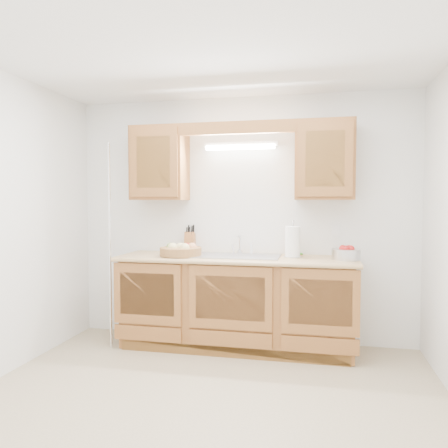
% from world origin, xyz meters
% --- Properties ---
extents(room, '(3.52, 3.50, 2.50)m').
position_xyz_m(room, '(0.00, 0.00, 1.25)').
color(room, tan).
rests_on(room, ground).
extents(base_cabinets, '(2.20, 0.60, 0.86)m').
position_xyz_m(base_cabinets, '(0.00, 1.20, 0.44)').
color(base_cabinets, '#995E2C').
rests_on(base_cabinets, ground).
extents(countertop, '(2.30, 0.63, 0.04)m').
position_xyz_m(countertop, '(0.00, 1.19, 0.88)').
color(countertop, tan).
rests_on(countertop, base_cabinets).
extents(upper_cabinet_left, '(0.55, 0.33, 0.75)m').
position_xyz_m(upper_cabinet_left, '(-0.83, 1.33, 1.83)').
color(upper_cabinet_left, '#995E2C').
rests_on(upper_cabinet_left, room).
extents(upper_cabinet_right, '(0.55, 0.33, 0.75)m').
position_xyz_m(upper_cabinet_right, '(0.83, 1.33, 1.83)').
color(upper_cabinet_right, '#995E2C').
rests_on(upper_cabinet_right, room).
extents(valance, '(2.20, 0.05, 0.12)m').
position_xyz_m(valance, '(0.00, 1.19, 2.14)').
color(valance, '#995E2C').
rests_on(valance, room).
extents(fluorescent_fixture, '(0.76, 0.08, 0.08)m').
position_xyz_m(fluorescent_fixture, '(0.00, 1.42, 2.00)').
color(fluorescent_fixture, white).
rests_on(fluorescent_fixture, room).
extents(sink, '(0.84, 0.46, 0.36)m').
position_xyz_m(sink, '(0.00, 1.21, 0.83)').
color(sink, '#9E9EA3').
rests_on(sink, countertop).
extents(wire_shelf_pole, '(0.03, 0.03, 2.00)m').
position_xyz_m(wire_shelf_pole, '(-1.20, 0.94, 1.00)').
color(wire_shelf_pole, silver).
rests_on(wire_shelf_pole, ground).
extents(outlet_plate, '(0.08, 0.01, 0.12)m').
position_xyz_m(outlet_plate, '(0.95, 1.49, 1.15)').
color(outlet_plate, white).
rests_on(outlet_plate, room).
extents(fruit_basket, '(0.44, 0.44, 0.13)m').
position_xyz_m(fruit_basket, '(-0.54, 1.12, 0.96)').
color(fruit_basket, olive).
rests_on(fruit_basket, countertop).
extents(knife_block, '(0.12, 0.18, 0.30)m').
position_xyz_m(knife_block, '(-0.54, 1.43, 1.01)').
color(knife_block, '#995E2C').
rests_on(knife_block, countertop).
extents(orange_canister, '(0.09, 0.09, 0.23)m').
position_xyz_m(orange_canister, '(0.54, 1.34, 1.01)').
color(orange_canister, '#D84A0C').
rests_on(orange_canister, countertop).
extents(soap_bottle, '(0.11, 0.11, 0.18)m').
position_xyz_m(soap_bottle, '(-0.54, 1.44, 0.99)').
color(soap_bottle, blue).
rests_on(soap_bottle, countertop).
extents(sponge, '(0.11, 0.09, 0.02)m').
position_xyz_m(sponge, '(0.58, 1.44, 0.91)').
color(sponge, '#CC333F').
rests_on(sponge, countertop).
extents(paper_towel, '(0.18, 0.18, 0.35)m').
position_xyz_m(paper_towel, '(0.54, 1.23, 1.05)').
color(paper_towel, silver).
rests_on(paper_towel, countertop).
extents(apple_bowl, '(0.29, 0.29, 0.14)m').
position_xyz_m(apple_bowl, '(1.03, 1.18, 0.96)').
color(apple_bowl, silver).
rests_on(apple_bowl, countertop).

